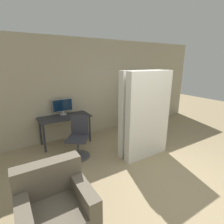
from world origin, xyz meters
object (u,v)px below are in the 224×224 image
Objects in this scene: mattress_near at (148,116)px; mattress_far at (141,113)px; armchair at (55,209)px; bookshelf at (131,102)px; monitor at (63,106)px; office_chair at (78,141)px.

mattress_near is 0.25m from mattress_far.
armchair is at bearing -160.79° from mattress_near.
bookshelf is at bearing 59.44° from mattress_far.
bookshelf reaches higher than armchair.
bookshelf is 1.97× the size of armchair.
monitor is 0.56× the size of office_chair.
office_chair reaches higher than armchair.
bookshelf reaches higher than monitor.
monitor is 1.16m from office_chair.
monitor is at bearing 70.58° from armchair.
monitor is at bearing -179.95° from bookshelf.
mattress_far reaches higher than monitor.
office_chair is 0.48× the size of mattress_near.
mattress_near is (1.31, -0.81, 0.59)m from office_chair.
office_chair is 1.85m from armchair.
monitor is 2.82m from armchair.
bookshelf is (2.25, 0.00, -0.16)m from monitor.
monitor is 2.24m from mattress_near.
office_chair is 0.48× the size of mattress_far.
office_chair is 2.48m from bookshelf.
mattress_near is at bearing -53.61° from monitor.
mattress_far reaches higher than armchair.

